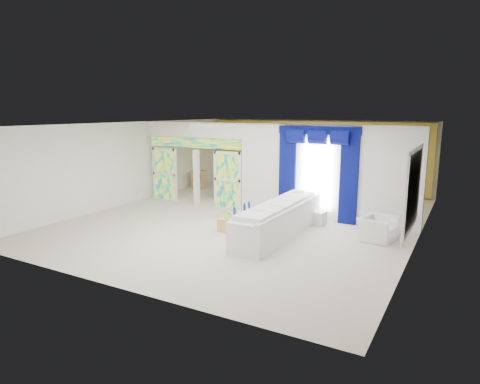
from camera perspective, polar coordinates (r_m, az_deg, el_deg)
The scene contains 22 objects.
floor at distance 13.47m, azimuth 1.38°, elevation -3.61°, with size 12.00×12.00×0.00m, color #B7AF9E.
dividing_wall at distance 13.26m, azimuth 11.70°, elevation 2.55°, with size 5.70×0.18×3.00m, color white.
dividing_header at distance 15.39m, azimuth -6.33°, elevation 8.46°, with size 4.30×0.18×0.55m, color white.
stained_panel_left at distance 16.42m, azimuth -10.26°, elevation 2.47°, with size 0.95×0.04×2.00m, color #994C3F.
stained_panel_right at distance 14.79m, azimuth -1.68°, elevation 1.69°, with size 0.95×0.04×2.00m, color #994C3F.
stained_transom at distance 15.41m, azimuth -6.29°, elevation 6.70°, with size 4.00×0.05×0.35m, color #994C3F.
window_pane at distance 13.25m, azimuth 10.53°, elevation 2.37°, with size 1.00×0.02×2.30m, color white.
blue_drape_left at distance 13.58m, azimuth 6.49°, elevation 2.48°, with size 0.55×0.10×2.80m, color #030942.
blue_drape_right at distance 12.95m, azimuth 14.67°, elevation 1.77°, with size 0.55×0.10×2.80m, color #030942.
blue_pelmet at distance 13.09m, azimuth 10.71°, elevation 8.29°, with size 2.60×0.12×0.25m, color #030942.
wall_mirror at distance 10.75m, azimuth 22.71°, elevation 0.20°, with size 0.04×2.70×1.90m, color white.
gold_curtains at distance 18.55m, azimuth 9.97°, elevation 5.02°, with size 9.70×0.12×2.90m, color gold.
white_sofa at distance 11.66m, azimuth 5.42°, elevation -3.96°, with size 0.90×4.21×0.80m, color silver.
coffee_table at distance 12.54m, azimuth 0.30°, elevation -3.75°, with size 0.62×1.85×0.41m, color gold.
console_table at distance 13.10m, azimuth 9.09°, elevation -3.26°, with size 1.20×0.38×0.40m, color white.
table_lamp at distance 13.09m, azimuth 7.93°, elevation -1.03°, with size 0.36×0.36×0.58m, color silver.
armchair at distance 11.78m, azimuth 18.32°, elevation -4.77°, with size 0.97×0.85×0.63m, color silver.
grand_piano at distance 17.31m, azimuth 1.17°, elevation 1.47°, with size 1.56×2.04×1.03m, color black.
piano_bench at distance 16.01m, azimuth -1.53°, elevation -0.67°, with size 0.89×0.35×0.30m, color black.
tv_console at distance 18.62m, azimuth -5.58°, elevation 1.74°, with size 0.55×0.50×0.80m, color #A97A54.
chandelier at distance 17.12m, azimuth -0.10°, elevation 8.55°, with size 0.60×0.60×0.60m, color gold.
decanters at distance 12.46m, azimuth 0.33°, elevation -2.42°, with size 0.22×1.08×0.25m.
Camera 1 is at (6.06, -11.52, 3.44)m, focal length 31.20 mm.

